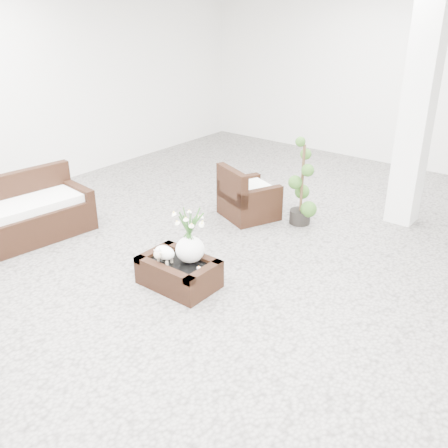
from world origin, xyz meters
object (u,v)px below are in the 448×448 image
Objects in this scene: coffee_table at (179,273)px; armchair at (249,192)px; loveseat at (28,209)px; topiary at (302,182)px.

coffee_table is 1.09× the size of armchair.
topiary is (2.75, 2.83, 0.21)m from loveseat.
loveseat is at bearing 75.25° from armchair.
coffee_table is 2.54m from topiary.
topiary is at bearing -37.33° from loveseat.
loveseat reaches higher than armchair.
coffee_table is at bearing -75.33° from loveseat.
armchair is 3.24m from loveseat.
armchair is 0.49× the size of loveseat.
armchair is 0.63× the size of topiary.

